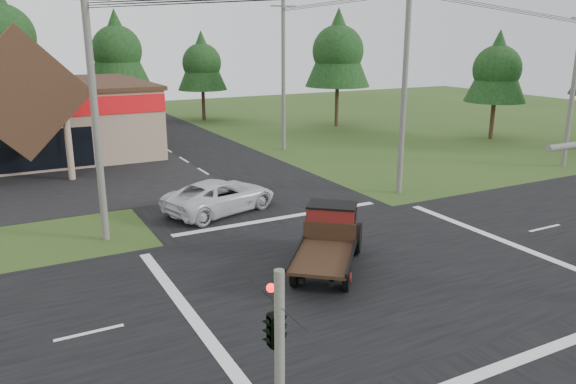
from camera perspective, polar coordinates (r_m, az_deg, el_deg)
ground at (r=21.55m, az=7.90°, el=-7.84°), size 120.00×120.00×0.00m
road_ns at (r=21.55m, az=7.90°, el=-7.81°), size 12.00×120.00×0.02m
road_ew at (r=21.55m, az=7.90°, el=-7.81°), size 120.00×12.00×0.02m
traffic_signal_corner at (r=10.81m, az=-1.32°, el=-11.87°), size 0.53×2.48×4.40m
utility_pole_nw at (r=24.41m, az=-19.02°, el=7.39°), size 2.00×0.30×10.50m
utility_pole_ne at (r=31.15m, az=11.74°, el=10.43°), size 2.00×0.30×11.50m
utility_pole_far at (r=41.52m, az=26.99°, el=9.39°), size 2.00×0.30×10.20m
utility_pole_n at (r=42.85m, az=-0.47°, el=11.86°), size 2.00×0.30×11.20m
tree_row_c at (r=56.94m, az=-27.11°, el=14.14°), size 7.28×7.28×13.13m
tree_row_d at (r=59.11m, az=-17.02°, el=13.82°), size 6.16×6.16×11.11m
tree_row_e at (r=59.36m, az=-8.76°, el=13.00°), size 5.04×5.04×9.09m
tree_side_ne at (r=54.74m, az=5.11°, el=14.32°), size 6.16×6.16×11.11m
tree_side_e_near at (r=50.84m, az=20.50°, el=11.82°), size 5.04×5.04×9.09m
antique_flatbed_truck at (r=20.96m, az=4.04°, el=-5.00°), size 5.17×5.59×2.31m
white_pickup at (r=28.15m, az=-6.88°, el=-0.40°), size 6.44×4.39×1.64m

